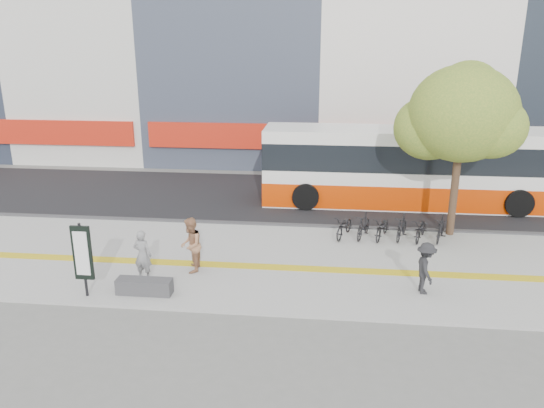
# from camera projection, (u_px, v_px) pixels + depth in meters

# --- Properties ---
(ground) EXTENTS (120.00, 120.00, 0.00)m
(ground) POSITION_uv_depth(u_px,v_px,m) (241.00, 282.00, 15.90)
(ground) COLOR #60605C
(ground) RESTS_ON ground
(sidewalk) EXTENTS (40.00, 7.00, 0.08)m
(sidewalk) POSITION_uv_depth(u_px,v_px,m) (248.00, 261.00, 17.31)
(sidewalk) COLOR gray
(sidewalk) RESTS_ON ground
(tactile_strip) EXTENTS (40.00, 0.45, 0.01)m
(tactile_strip) POSITION_uv_depth(u_px,v_px,m) (246.00, 266.00, 16.83)
(tactile_strip) COLOR gold
(tactile_strip) RESTS_ON sidewalk
(street) EXTENTS (40.00, 8.00, 0.06)m
(street) POSITION_uv_depth(u_px,v_px,m) (272.00, 197.00, 24.43)
(street) COLOR black
(street) RESTS_ON ground
(curb) EXTENTS (40.00, 0.25, 0.14)m
(curb) POSITION_uv_depth(u_px,v_px,m) (261.00, 225.00, 20.62)
(curb) COLOR #38383A
(curb) RESTS_ON ground
(bench) EXTENTS (1.60, 0.45, 0.45)m
(bench) POSITION_uv_depth(u_px,v_px,m) (144.00, 286.00, 14.94)
(bench) COLOR #38383A
(bench) RESTS_ON sidewalk
(signboard) EXTENTS (0.55, 0.10, 2.20)m
(signboard) POSITION_uv_depth(u_px,v_px,m) (82.00, 254.00, 14.49)
(signboard) COLOR black
(signboard) RESTS_ON sidewalk
(street_tree) EXTENTS (4.40, 3.80, 6.31)m
(street_tree) POSITION_uv_depth(u_px,v_px,m) (461.00, 116.00, 18.38)
(street_tree) COLOR #362418
(street_tree) RESTS_ON sidewalk
(bus) EXTENTS (12.61, 2.99, 3.36)m
(bus) POSITION_uv_depth(u_px,v_px,m) (408.00, 169.00, 22.85)
(bus) COLOR silver
(bus) RESTS_ON street
(bicycle_row) EXTENTS (4.46, 1.67, 0.92)m
(bicycle_row) POSITION_uv_depth(u_px,v_px,m) (391.00, 227.00, 19.04)
(bicycle_row) COLOR black
(bicycle_row) RESTS_ON sidewalk
(seated_woman) EXTENTS (0.63, 0.47, 1.58)m
(seated_woman) POSITION_uv_depth(u_px,v_px,m) (143.00, 255.00, 15.67)
(seated_woman) COLOR black
(seated_woman) RESTS_ON sidewalk
(pedestrian_tan) EXTENTS (0.74, 0.91, 1.76)m
(pedestrian_tan) POSITION_uv_depth(u_px,v_px,m) (191.00, 245.00, 16.21)
(pedestrian_tan) COLOR #9F6D4C
(pedestrian_tan) RESTS_ON sidewalk
(pedestrian_dark) EXTENTS (0.66, 1.04, 1.53)m
(pedestrian_dark) POSITION_uv_depth(u_px,v_px,m) (426.00, 268.00, 14.84)
(pedestrian_dark) COLOR black
(pedestrian_dark) RESTS_ON sidewalk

